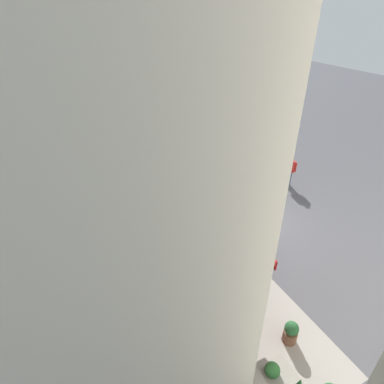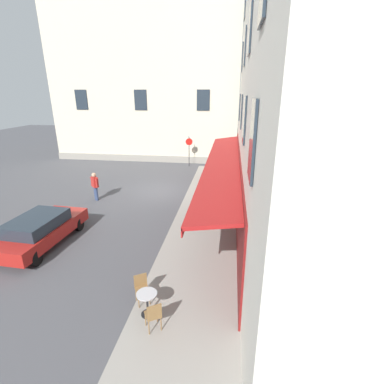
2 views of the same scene
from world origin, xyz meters
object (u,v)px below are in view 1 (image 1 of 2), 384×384
object	(u,v)px
cafe_chair_wicker_corner_right	(182,256)
cafe_table_streetside	(135,141)
cafe_chair_wicker_by_window	(237,294)
seated_companion_in_blue	(210,277)
cafe_table_near_entrance	(184,246)
potted_plant_entrance_left	(291,332)
seated_patron_in_white	(186,235)
potted_plant_under_sign	(272,373)
cafe_chair_wicker_near_door	(205,278)
walking_pedestrian_in_red	(289,169)
cafe_chair_wicker_facing_street	(143,142)
cafe_chair_wicker_kerbside	(128,139)
parked_car_red	(232,140)
cafe_table_mid_terrace	(220,287)
cafe_chair_wicker_under_awning	(187,235)

from	to	relation	value
cafe_chair_wicker_corner_right	cafe_table_streetside	size ratio (longest dim) A/B	1.21
cafe_chair_wicker_by_window	seated_companion_in_blue	distance (m)	1.06
cafe_table_near_entrance	potted_plant_entrance_left	size ratio (longest dim) A/B	0.97
seated_patron_in_white	potted_plant_under_sign	xyz separation A→B (m)	(5.74, -0.35, -0.34)
cafe_chair_wicker_near_door	walking_pedestrian_in_red	bearing A→B (deg)	119.71
cafe_chair_wicker_facing_street	seated_companion_in_blue	bearing A→B (deg)	-9.53
cafe_chair_wicker_kerbside	parked_car_red	xyz separation A→B (m)	(3.84, 5.93, 0.16)
cafe_chair_wicker_near_door	walking_pedestrian_in_red	distance (m)	8.77
seated_patron_in_white	potted_plant_entrance_left	size ratio (longest dim) A/B	1.68
cafe_chair_wicker_by_window	seated_patron_in_white	xyz separation A→B (m)	(-3.29, -0.22, 0.15)
cafe_chair_wicker_kerbside	cafe_chair_wicker_near_door	bearing A→B (deg)	-6.54
cafe_chair_wicker_by_window	cafe_chair_wicker_facing_street	xyz separation A→B (m)	(-13.56, 1.63, 0.00)
cafe_chair_wicker_corner_right	cafe_table_streetside	bearing A→B (deg)	169.74
cafe_chair_wicker_facing_street	seated_patron_in_white	world-z (taller)	seated_patron_in_white
cafe_table_mid_terrace	cafe_chair_wicker_kerbside	xyz separation A→B (m)	(-14.08, 1.26, 0.06)
cafe_chair_wicker_under_awning	cafe_chair_wicker_facing_street	world-z (taller)	same
cafe_chair_wicker_under_awning	potted_plant_under_sign	distance (m)	5.94
seated_patron_in_white	walking_pedestrian_in_red	world-z (taller)	walking_pedestrian_in_red
cafe_chair_wicker_by_window	walking_pedestrian_in_red	distance (m)	8.89
cafe_chair_wicker_kerbside	potted_plant_entrance_left	distance (m)	16.41
cafe_chair_wicker_by_window	seated_patron_in_white	size ratio (longest dim) A/B	0.70
cafe_table_near_entrance	cafe_chair_wicker_corner_right	bearing A→B (deg)	-34.13
cafe_chair_wicker_near_door	cafe_table_streetside	size ratio (longest dim) A/B	1.21
cafe_chair_wicker_kerbside	cafe_chair_wicker_under_awning	bearing A→B (deg)	-5.36
cafe_chair_wicker_under_awning	potted_plant_entrance_left	distance (m)	5.30
cafe_chair_wicker_under_awning	walking_pedestrian_in_red	xyz separation A→B (m)	(-1.99, 7.10, 0.44)
cafe_table_near_entrance	seated_companion_in_blue	bearing A→B (deg)	-0.87
cafe_table_mid_terrace	potted_plant_under_sign	xyz separation A→B (m)	(3.00, -0.27, -0.14)
cafe_chair_wicker_facing_street	cafe_chair_wicker_corner_right	bearing A→B (deg)	-12.39
cafe_table_mid_terrace	seated_companion_in_blue	size ratio (longest dim) A/B	0.56
cafe_chair_wicker_kerbside	potted_plant_under_sign	size ratio (longest dim) A/B	1.27
cafe_chair_wicker_by_window	cafe_chair_wicker_kerbside	xyz separation A→B (m)	(-14.63, 0.95, 0.00)
cafe_table_mid_terrace	cafe_chair_wicker_by_window	xyz separation A→B (m)	(0.55, 0.31, 0.06)
cafe_table_mid_terrace	cafe_chair_wicker_corner_right	bearing A→B (deg)	-164.75
potted_plant_under_sign	potted_plant_entrance_left	bearing A→B (deg)	118.28
cafe_chair_wicker_by_window	parked_car_red	size ratio (longest dim) A/B	0.21
cafe_table_near_entrance	potted_plant_under_sign	size ratio (longest dim) A/B	1.05
seated_patron_in_white	potted_plant_entrance_left	world-z (taller)	seated_patron_in_white
cafe_chair_wicker_by_window	walking_pedestrian_in_red	size ratio (longest dim) A/B	0.54
cafe_table_streetside	potted_plant_entrance_left	bearing A→B (deg)	-2.19
cafe_table_near_entrance	seated_patron_in_white	distance (m)	0.47
cafe_chair_wicker_near_door	cafe_chair_wicker_facing_street	xyz separation A→B (m)	(-12.45, 2.22, 0.00)
cafe_chair_wicker_facing_street	cafe_table_mid_terrace	bearing A→B (deg)	-8.45
cafe_chair_wicker_by_window	parked_car_red	bearing A→B (deg)	147.46
cafe_table_mid_terrace	walking_pedestrian_in_red	bearing A→B (deg)	123.82
cafe_table_near_entrance	seated_patron_in_white	xyz separation A→B (m)	(-0.34, 0.24, 0.21)
cafe_chair_wicker_kerbside	seated_patron_in_white	bearing A→B (deg)	-5.91
potted_plant_under_sign	cafe_chair_wicker_near_door	bearing A→B (deg)	-179.66
seated_companion_in_blue	cafe_chair_wicker_corner_right	bearing A→B (deg)	-167.89
cafe_table_mid_terrace	cafe_chair_wicker_near_door	world-z (taller)	cafe_chair_wicker_near_door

